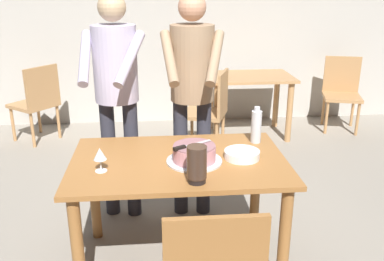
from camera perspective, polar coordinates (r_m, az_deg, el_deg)
ground_plane at (r=2.99m, az=-1.66°, el=-17.23°), size 14.00×14.00×0.00m
back_wall at (r=5.54m, az=-3.93°, el=14.94°), size 10.00×0.12×2.70m
main_dining_table at (r=2.66m, az=-1.79°, el=-6.38°), size 1.33×0.86×0.75m
cake_on_platter at (r=2.56m, az=0.31°, el=-3.21°), size 0.34×0.34×0.11m
cake_knife at (r=2.49m, az=-1.03°, el=-2.20°), size 0.24×0.15×0.02m
plate_stack at (r=2.64m, az=6.76°, el=-3.23°), size 0.22×0.22×0.05m
wine_glass_near at (r=2.47m, az=-12.34°, el=-3.22°), size 0.08×0.08×0.14m
water_bottle at (r=2.88m, az=8.68°, el=0.59°), size 0.07×0.07×0.25m
hurricane_lamp at (r=2.28m, az=0.66°, el=-4.58°), size 0.11×0.11×0.21m
person_cutting_cake at (r=3.13m, az=0.02°, el=6.35°), size 0.47×0.56×1.72m
person_standing_beside at (r=3.16m, az=-10.22°, el=6.16°), size 0.46×0.57×1.72m
background_table at (r=5.09m, az=7.71°, el=5.60°), size 1.00×0.70×0.74m
background_chair_0 at (r=5.64m, az=19.56°, el=5.10°), size 0.54×0.54×0.90m
background_chair_1 at (r=4.56m, az=2.56°, el=2.97°), size 0.56×0.56×0.90m
background_chair_2 at (r=5.18m, az=-20.21°, el=3.82°), size 0.62×0.62×0.90m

